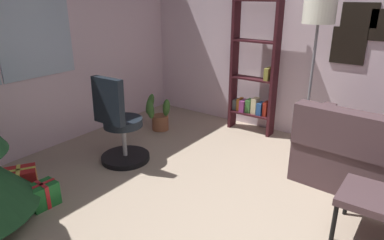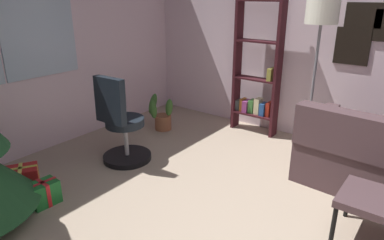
% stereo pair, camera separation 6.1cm
% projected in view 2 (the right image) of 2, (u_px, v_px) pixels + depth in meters
% --- Properties ---
extents(wall_back_with_windows, '(4.63, 0.12, 2.76)m').
position_uv_depth(wall_back_with_windows, '(26.00, 36.00, 3.88)').
color(wall_back_with_windows, silver).
rests_on(wall_back_with_windows, ground_plane).
extents(wall_right_with_frames, '(0.12, 6.14, 2.76)m').
position_uv_depth(wall_right_with_frames, '(372.00, 36.00, 3.90)').
color(wall_right_with_frames, silver).
rests_on(wall_right_with_frames, ground_plane).
extents(footstool, '(0.49, 0.43, 0.39)m').
position_uv_depth(footstool, '(369.00, 201.00, 2.65)').
color(footstool, '#483437').
rests_on(footstool, ground_plane).
extents(gift_box_red, '(0.37, 0.35, 0.26)m').
position_uv_depth(gift_box_red, '(22.00, 180.00, 3.37)').
color(gift_box_red, red).
rests_on(gift_box_red, ground_plane).
extents(gift_box_green, '(0.26, 0.20, 0.23)m').
position_uv_depth(gift_box_green, '(44.00, 193.00, 3.18)').
color(gift_box_green, '#1E722D').
rests_on(gift_box_green, ground_plane).
extents(office_chair, '(0.56, 0.56, 1.02)m').
position_uv_depth(office_chair, '(122.00, 129.00, 3.88)').
color(office_chair, black).
rests_on(office_chair, ground_plane).
extents(bookshelf, '(0.18, 0.64, 1.85)m').
position_uv_depth(bookshelf, '(257.00, 75.00, 4.62)').
color(bookshelf, '#39141A').
rests_on(bookshelf, ground_plane).
extents(floor_lamp, '(0.34, 0.34, 1.82)m').
position_uv_depth(floor_lamp, '(321.00, 24.00, 3.57)').
color(floor_lamp, slate).
rests_on(floor_lamp, ground_plane).
extents(potted_plant, '(0.34, 0.43, 0.52)m').
position_uv_depth(potted_plant, '(161.00, 116.00, 4.87)').
color(potted_plant, '#94593C').
rests_on(potted_plant, ground_plane).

